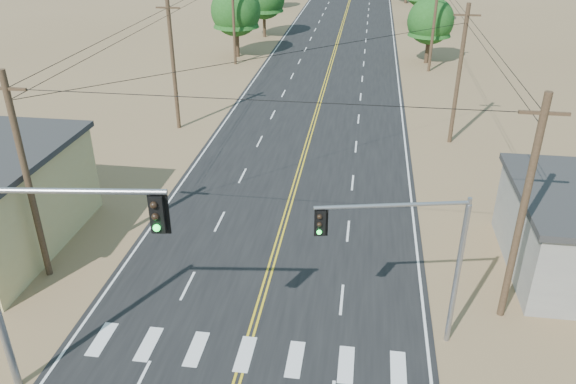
# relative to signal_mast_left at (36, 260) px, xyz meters

# --- Properties ---
(road) EXTENTS (15.00, 200.00, 0.02)m
(road) POSITION_rel_signal_mast_left_xyz_m (6.19, 24.54, -5.63)
(road) COLOR black
(road) RESTS_ON ground
(utility_pole_left_near) EXTENTS (1.80, 0.30, 10.00)m
(utility_pole_left_near) POSITION_rel_signal_mast_left_xyz_m (-4.31, 6.54, -0.52)
(utility_pole_left_near) COLOR #4C3826
(utility_pole_left_near) RESTS_ON ground
(utility_pole_left_mid) EXTENTS (1.80, 0.30, 10.00)m
(utility_pole_left_mid) POSITION_rel_signal_mast_left_xyz_m (-4.31, 26.54, -0.52)
(utility_pole_left_mid) COLOR #4C3826
(utility_pole_left_mid) RESTS_ON ground
(utility_pole_left_far) EXTENTS (1.80, 0.30, 10.00)m
(utility_pole_left_far) POSITION_rel_signal_mast_left_xyz_m (-4.31, 46.54, -0.52)
(utility_pole_left_far) COLOR #4C3826
(utility_pole_left_far) RESTS_ON ground
(utility_pole_right_near) EXTENTS (1.80, 0.30, 10.00)m
(utility_pole_right_near) POSITION_rel_signal_mast_left_xyz_m (16.69, 6.54, -0.52)
(utility_pole_right_near) COLOR #4C3826
(utility_pole_right_near) RESTS_ON ground
(utility_pole_right_mid) EXTENTS (1.80, 0.30, 10.00)m
(utility_pole_right_mid) POSITION_rel_signal_mast_left_xyz_m (16.69, 26.54, -0.52)
(utility_pole_right_mid) COLOR #4C3826
(utility_pole_right_mid) RESTS_ON ground
(utility_pole_right_far) EXTENTS (1.80, 0.30, 10.00)m
(utility_pole_right_far) POSITION_rel_signal_mast_left_xyz_m (16.69, 46.54, -0.52)
(utility_pole_right_far) COLOR #4C3826
(utility_pole_right_far) RESTS_ON ground
(signal_mast_left) EXTENTS (6.45, 1.05, 8.39)m
(signal_mast_left) POSITION_rel_signal_mast_left_xyz_m (0.00, 0.00, 0.00)
(signal_mast_left) COLOR gray
(signal_mast_left) RESTS_ON ground
(signal_mast_right) EXTENTS (5.61, 1.52, 6.59)m
(signal_mast_right) POSITION_rel_signal_mast_left_xyz_m (12.57, 4.18, -1.16)
(signal_mast_right) COLOR gray
(signal_mast_right) RESTS_ON ground
(tree_left_near) EXTENTS (5.60, 5.60, 9.33)m
(tree_left_near) POSITION_rel_signal_mast_left_xyz_m (-4.83, 49.95, 0.07)
(tree_left_near) COLOR #3F2D1E
(tree_left_near) RESTS_ON ground
(tree_right_near) EXTENTS (4.99, 4.99, 8.31)m
(tree_right_near) POSITION_rel_signal_mast_left_xyz_m (16.67, 50.08, -0.56)
(tree_right_near) COLOR #3F2D1E
(tree_right_near) RESTS_ON ground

